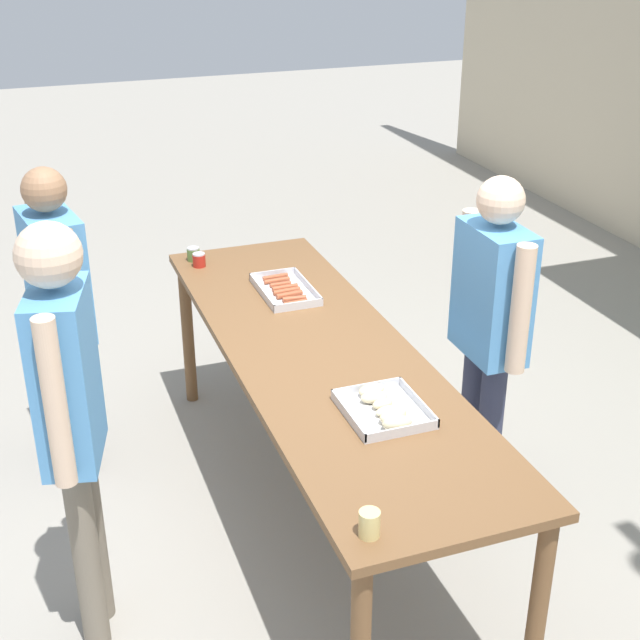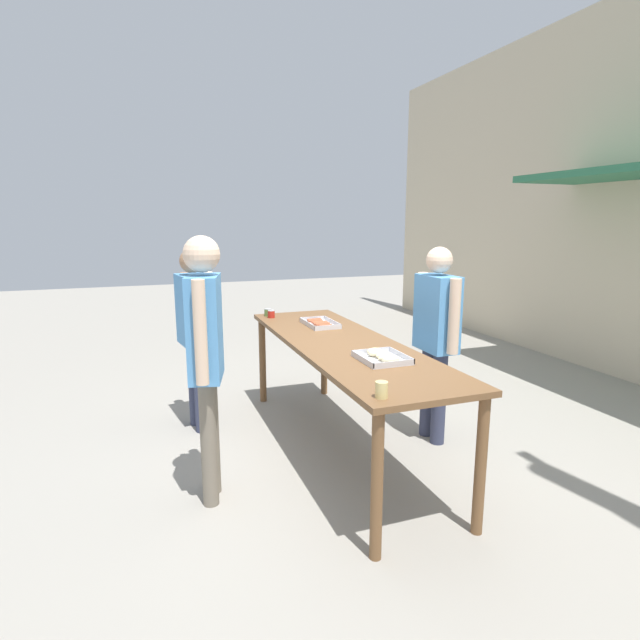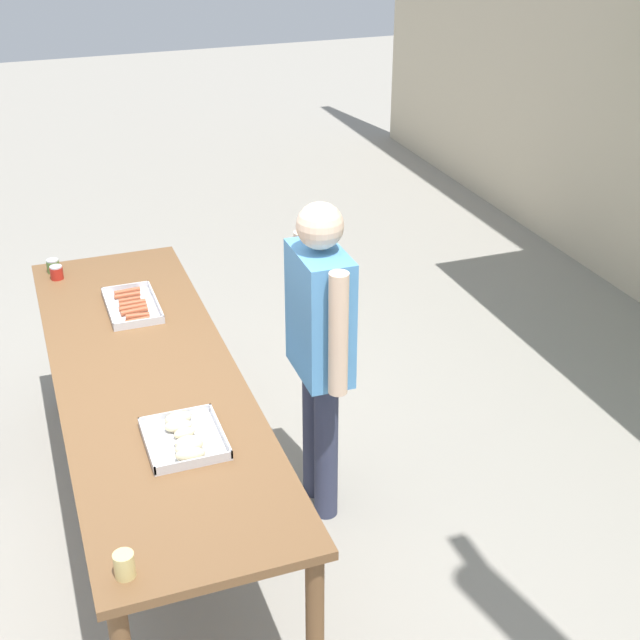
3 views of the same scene
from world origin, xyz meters
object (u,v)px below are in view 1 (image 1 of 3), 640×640
at_px(person_customer_holding_hotdog, 59,299).
at_px(beer_cup, 369,524).
at_px(person_server_behind_table, 490,315).
at_px(condiment_jar_ketchup, 199,260).
at_px(person_customer_with_cup, 69,401).
at_px(food_tray_sausages, 285,291).
at_px(food_tray_buns, 384,409).
at_px(condiment_jar_mustard, 193,254).

bearing_deg(person_customer_holding_hotdog, beer_cup, -169.69).
bearing_deg(person_customer_holding_hotdog, person_server_behind_table, -126.03).
relative_size(condiment_jar_ketchup, person_customer_with_cup, 0.04).
bearing_deg(beer_cup, person_server_behind_table, 136.85).
bearing_deg(food_tray_sausages, food_tray_buns, 0.02).
bearing_deg(condiment_jar_ketchup, beer_cup, -0.24).
bearing_deg(person_customer_holding_hotdog, food_tray_sausages, -110.18).
relative_size(condiment_jar_ketchup, beer_cup, 0.83).
distance_m(food_tray_sausages, condiment_jar_ketchup, 0.62).
distance_m(food_tray_buns, person_customer_holding_hotdog, 1.86).
bearing_deg(food_tray_sausages, beer_cup, -10.11).
bearing_deg(condiment_jar_mustard, food_tray_sausages, 29.31).
xyz_separation_m(food_tray_buns, beer_cup, (0.67, -0.35, 0.02)).
bearing_deg(food_tray_sausages, person_customer_with_cup, -48.44).
bearing_deg(food_tray_buns, person_customer_with_cup, -100.85).
relative_size(condiment_jar_mustard, person_server_behind_table, 0.05).
bearing_deg(person_server_behind_table, food_tray_buns, -55.01).
height_order(beer_cup, person_customer_with_cup, person_customer_with_cup).
relative_size(person_customer_holding_hotdog, person_customer_with_cup, 0.92).
xyz_separation_m(condiment_jar_ketchup, beer_cup, (2.46, -0.01, 0.01)).
distance_m(condiment_jar_mustard, person_customer_with_cup, 1.87).
bearing_deg(person_server_behind_table, person_customer_holding_hotdog, -116.03).
height_order(person_server_behind_table, person_customer_with_cup, person_customer_with_cup).
height_order(beer_cup, person_customer_holding_hotdog, person_customer_holding_hotdog).
height_order(condiment_jar_mustard, person_server_behind_table, person_server_behind_table).
bearing_deg(food_tray_sausages, person_server_behind_table, 46.58).
xyz_separation_m(beer_cup, person_customer_holding_hotdog, (-2.16, -0.77, 0.00)).
bearing_deg(person_customer_with_cup, condiment_jar_ketchup, -14.40).
xyz_separation_m(condiment_jar_mustard, person_server_behind_table, (1.36, 1.13, 0.03)).
bearing_deg(condiment_jar_ketchup, person_server_behind_table, 41.64).
height_order(condiment_jar_ketchup, person_customer_with_cup, person_customer_with_cup).
xyz_separation_m(food_tray_sausages, beer_cup, (1.94, -0.35, 0.03)).
relative_size(beer_cup, person_customer_with_cup, 0.05).
bearing_deg(person_customer_holding_hotdog, food_tray_buns, -152.45).
relative_size(person_server_behind_table, person_customer_with_cup, 0.93).
relative_size(food_tray_buns, person_customer_with_cup, 0.20).
height_order(food_tray_buns, condiment_jar_ketchup, condiment_jar_ketchup).
xyz_separation_m(condiment_jar_ketchup, person_server_behind_table, (1.26, 1.12, 0.03)).
bearing_deg(condiment_jar_ketchup, food_tray_sausages, 33.01).
height_order(person_server_behind_table, person_customer_holding_hotdog, person_server_behind_table).
relative_size(condiment_jar_ketchup, person_customer_holding_hotdog, 0.05).
xyz_separation_m(food_tray_buns, person_customer_with_cup, (-0.23, -1.18, 0.15)).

